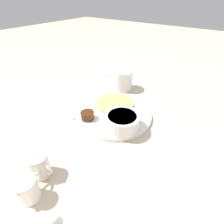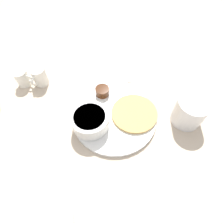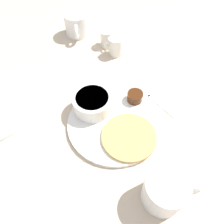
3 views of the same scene
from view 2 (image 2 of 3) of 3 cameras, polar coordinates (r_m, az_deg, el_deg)
name	(u,v)px [view 2 (image 2 of 3)]	position (r m, az deg, el deg)	size (l,w,h in m)	color
ground_plane	(114,118)	(0.56, 0.79, -1.88)	(4.00, 4.00, 0.00)	#C6B299
plate	(114,117)	(0.56, 0.80, -1.55)	(0.26, 0.26, 0.01)	white
pancake_stack	(134,113)	(0.56, 7.27, -0.37)	(0.15, 0.15, 0.01)	tan
bowl	(90,120)	(0.52, -7.15, -2.65)	(0.11, 0.11, 0.05)	white
syrup_cup	(102,91)	(0.60, -3.17, 6.77)	(0.05, 0.05, 0.03)	#47230F
butter_ramekin	(83,120)	(0.53, -9.34, -2.50)	(0.05, 0.05, 0.05)	white
coffee_mug	(190,111)	(0.57, 24.01, 0.31)	(0.09, 0.12, 0.09)	white
creamer_pitcher_near	(40,77)	(0.68, -22.55, 10.63)	(0.05, 0.07, 0.07)	white
creamer_pitcher_far	(22,78)	(0.71, -27.20, 9.83)	(0.07, 0.05, 0.06)	white
fork	(108,84)	(0.65, -1.31, 9.12)	(0.12, 0.09, 0.00)	silver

